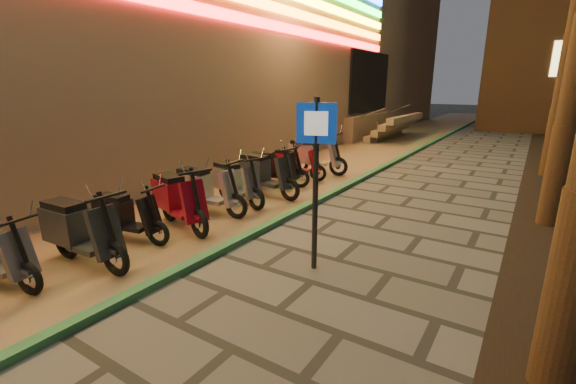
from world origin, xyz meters
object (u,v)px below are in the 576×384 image
Objects in this scene: scooter_12 at (294,163)px; scooter_13 at (311,155)px; scooter_5 at (77,230)px; scooter_8 at (204,189)px; pedestrian_sign at (316,162)px; scooter_9 at (234,181)px; scooter_7 at (176,199)px; scooter_10 at (262,173)px; scooter_11 at (271,167)px; scooter_6 at (124,215)px.

scooter_12 is 0.97m from scooter_13.
scooter_8 is at bearing 89.85° from scooter_5.
scooter_9 is at bearing 130.80° from pedestrian_sign.
scooter_7 is 1.14× the size of scooter_12.
scooter_13 is (-3.21, 5.60, -1.04)m from pedestrian_sign.
scooter_10 is at bearing 78.95° from scooter_8.
scooter_10 is at bearing -84.85° from scooter_11.
scooter_8 is 1.82m from scooter_10.
scooter_10 reaches higher than scooter_9.
scooter_6 is 4.52m from scooter_11.
scooter_6 is 6.44m from scooter_13.
scooter_12 is at bearing 67.68° from scooter_11.
scooter_12 is (-0.23, 1.82, -0.08)m from scooter_10.
scooter_10 is 2.79m from scooter_13.
scooter_7 is 0.98× the size of scooter_10.
scooter_12 is 0.84× the size of scooter_13.
scooter_6 is 0.89× the size of scooter_11.
scooter_8 reaches higher than scooter_9.
scooter_9 is at bearing -93.30° from scooter_10.
scooter_10 reaches higher than scooter_12.
scooter_13 is at bearing 85.23° from scooter_8.
scooter_8 is 3.62m from scooter_12.
scooter_11 is (-0.27, 3.53, -0.03)m from scooter_7.
scooter_12 is at bearing 104.22° from scooter_9.
scooter_13 is at bearing 100.02° from scooter_10.
pedestrian_sign reaches higher than scooter_11.
scooter_10 is at bearing 74.01° from scooter_6.
scooter_6 is (-3.31, -0.84, -1.16)m from pedestrian_sign.
scooter_5 is at bearing -103.21° from scooter_11.
scooter_13 is at bearing 106.79° from scooter_7.
scooter_5 is 0.96× the size of scooter_10.
scooter_5 reaches higher than scooter_11.
scooter_9 is at bearing 81.94° from scooter_8.
scooter_9 is at bearing -97.29° from scooter_13.
pedestrian_sign reaches higher than scooter_5.
pedestrian_sign is 1.42× the size of scooter_5.
scooter_7 is (-0.01, 1.92, 0.01)m from scooter_5.
scooter_10 reaches higher than scooter_7.
scooter_13 reaches higher than scooter_7.
scooter_13 reaches higher than scooter_9.
pedestrian_sign is 3.60m from scooter_6.
scooter_6 is 0.86× the size of scooter_8.
pedestrian_sign reaches higher than scooter_10.
scooter_11 reaches higher than scooter_9.
scooter_12 is at bearing 103.23° from scooter_10.
scooter_6 is at bearing -97.54° from scooter_8.
pedestrian_sign is at bearing -68.20° from scooter_13.
pedestrian_sign is 1.48× the size of scooter_11.
scooter_9 reaches higher than scooter_12.
scooter_13 is (0.01, 4.59, 0.04)m from scooter_8.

